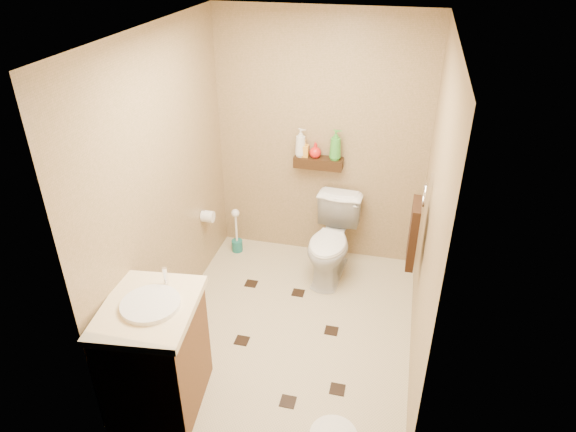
# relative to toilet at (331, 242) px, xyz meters

# --- Properties ---
(ground) EXTENTS (2.50, 2.50, 0.00)m
(ground) POSITION_rel_toilet_xyz_m (-0.21, -0.83, -0.38)
(ground) COLOR #C9B393
(ground) RESTS_ON ground
(wall_back) EXTENTS (2.00, 0.04, 2.40)m
(wall_back) POSITION_rel_toilet_xyz_m (-0.21, 0.42, 0.82)
(wall_back) COLOR #9F805B
(wall_back) RESTS_ON ground
(wall_front) EXTENTS (2.00, 0.04, 2.40)m
(wall_front) POSITION_rel_toilet_xyz_m (-0.21, -2.08, 0.82)
(wall_front) COLOR #9F805B
(wall_front) RESTS_ON ground
(wall_left) EXTENTS (0.04, 2.50, 2.40)m
(wall_left) POSITION_rel_toilet_xyz_m (-1.21, -0.83, 0.82)
(wall_left) COLOR #9F805B
(wall_left) RESTS_ON ground
(wall_right) EXTENTS (0.04, 2.50, 2.40)m
(wall_right) POSITION_rel_toilet_xyz_m (0.79, -0.83, 0.82)
(wall_right) COLOR #9F805B
(wall_right) RESTS_ON ground
(ceiling) EXTENTS (2.00, 2.50, 0.02)m
(ceiling) POSITION_rel_toilet_xyz_m (-0.21, -0.83, 2.02)
(ceiling) COLOR silver
(ceiling) RESTS_ON wall_back
(wall_shelf) EXTENTS (0.46, 0.14, 0.10)m
(wall_shelf) POSITION_rel_toilet_xyz_m (-0.21, 0.34, 0.64)
(wall_shelf) COLOR #321F0D
(wall_shelf) RESTS_ON wall_back
(floor_accents) EXTENTS (1.10, 1.37, 0.01)m
(floor_accents) POSITION_rel_toilet_xyz_m (-0.18, -0.92, -0.38)
(floor_accents) COLOR black
(floor_accents) RESTS_ON ground
(toilet) EXTENTS (0.48, 0.77, 0.76)m
(toilet) POSITION_rel_toilet_xyz_m (0.00, 0.00, 0.00)
(toilet) COLOR white
(toilet) RESTS_ON ground
(vanity) EXTENTS (0.67, 0.78, 1.01)m
(vanity) POSITION_rel_toilet_xyz_m (-0.91, -1.78, 0.07)
(vanity) COLOR brown
(vanity) RESTS_ON ground
(toilet_brush) EXTENTS (0.11, 0.11, 0.49)m
(toilet_brush) POSITION_rel_toilet_xyz_m (-1.01, 0.19, -0.21)
(toilet_brush) COLOR #1A6B65
(toilet_brush) RESTS_ON ground
(towel_ring) EXTENTS (0.12, 0.30, 0.76)m
(towel_ring) POSITION_rel_toilet_xyz_m (0.71, -0.58, 0.57)
(towel_ring) COLOR silver
(towel_ring) RESTS_ON wall_right
(toilet_paper) EXTENTS (0.12, 0.11, 0.12)m
(toilet_paper) POSITION_rel_toilet_xyz_m (-1.15, -0.18, 0.22)
(toilet_paper) COLOR white
(toilet_paper) RESTS_ON wall_left
(bottle_a) EXTENTS (0.13, 0.13, 0.27)m
(bottle_a) POSITION_rel_toilet_xyz_m (-0.38, 0.34, 0.83)
(bottle_a) COLOR silver
(bottle_a) RESTS_ON wall_shelf
(bottle_b) EXTENTS (0.08, 0.08, 0.17)m
(bottle_b) POSITION_rel_toilet_xyz_m (-0.34, 0.34, 0.78)
(bottle_b) COLOR gold
(bottle_b) RESTS_ON wall_shelf
(bottle_c) EXTENTS (0.15, 0.15, 0.14)m
(bottle_c) POSITION_rel_toilet_xyz_m (-0.24, 0.34, 0.76)
(bottle_c) COLOR red
(bottle_c) RESTS_ON wall_shelf
(bottle_d) EXTENTS (0.12, 0.12, 0.29)m
(bottle_d) POSITION_rel_toilet_xyz_m (-0.05, 0.34, 0.83)
(bottle_d) COLOR green
(bottle_d) RESTS_ON wall_shelf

